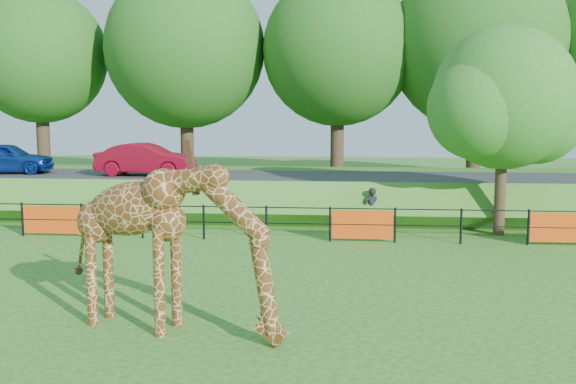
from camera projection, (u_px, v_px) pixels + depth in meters
The scene contains 10 objects.
ground at pixel (215, 324), 12.29m from camera, with size 90.00×90.00×0.00m, color #236419.
giraffe at pixel (174, 248), 11.64m from camera, with size 4.41×0.81×3.15m, color #5B3112, non-canonical shape.
perimeter_fence at pixel (266, 223), 20.12m from camera, with size 28.07×0.10×1.10m, color black, non-canonical shape.
embankment at pixel (288, 191), 27.52m from camera, with size 40.00×9.00×1.30m, color #236419.
road at pixel (285, 178), 25.95m from camera, with size 40.00×5.00×0.12m, color #2D2D30.
car_blue at pixel (6, 158), 27.04m from camera, with size 1.56×3.87×1.32m, color #13399E.
car_red at pixel (146, 159), 26.13m from camera, with size 1.40×4.01×1.32m, color #A20B22.
visitor at pixel (371, 209), 21.79m from camera, with size 0.53×0.35×1.47m, color black.
tree_east at pixel (507, 104), 20.58m from camera, with size 5.40×4.71×6.76m.
bg_tree_line at pixel (336, 49), 32.95m from camera, with size 37.30×8.80×11.82m.
Camera 1 is at (2.47, -11.70, 4.06)m, focal length 40.00 mm.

